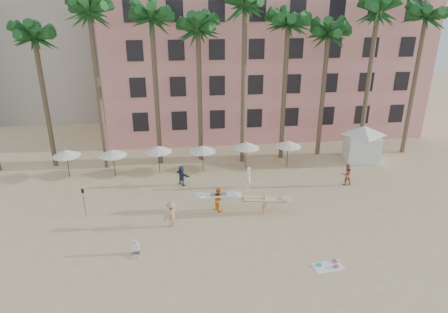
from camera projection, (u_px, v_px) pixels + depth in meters
ground at (232, 249)px, 25.72m from camera, size 120.00×120.00×0.00m
pink_hotel at (261, 61)px, 47.43m from camera, size 35.00×14.00×16.00m
palm_row at (216, 23)px, 34.75m from camera, size 44.40×5.40×16.30m
umbrella_row at (181, 148)px, 36.04m from camera, size 22.50×2.70×2.73m
cabana at (363, 140)px, 39.00m from camera, size 5.27×5.27×3.50m
beach_towel at (329, 266)px, 24.04m from camera, size 1.91×1.22×0.14m
carrier_yellow at (265, 202)px, 29.60m from camera, size 3.19×0.85×1.63m
carrier_white at (219, 198)px, 30.04m from camera, size 2.76×1.07×1.82m
beachgoers at (232, 186)px, 32.07m from camera, size 16.06×8.03×1.92m
paddle at (84, 199)px, 29.05m from camera, size 0.18×0.04×2.23m
seated_man at (136, 250)px, 25.04m from camera, size 0.43×0.74×0.97m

